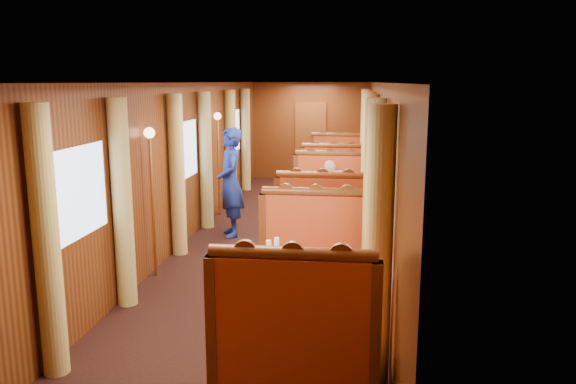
% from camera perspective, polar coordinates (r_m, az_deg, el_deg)
% --- Properties ---
extents(floor, '(3.00, 12.00, 0.01)m').
position_cam_1_polar(floor, '(8.98, -0.91, -5.10)').
color(floor, black).
rests_on(floor, ground).
extents(ceiling, '(3.00, 12.00, 0.01)m').
position_cam_1_polar(ceiling, '(8.62, -0.96, 11.07)').
color(ceiling, silver).
rests_on(ceiling, wall_left).
extents(wall_far, '(3.00, 0.01, 2.50)m').
position_cam_1_polar(wall_far, '(14.64, 2.32, 6.19)').
color(wall_far, brown).
rests_on(wall_far, floor).
extents(wall_near, '(3.00, 0.01, 2.50)m').
position_cam_1_polar(wall_near, '(3.07, -16.99, -13.61)').
color(wall_near, brown).
rests_on(wall_near, floor).
extents(wall_left, '(0.01, 12.00, 2.50)m').
position_cam_1_polar(wall_left, '(9.04, -10.41, 2.94)').
color(wall_left, brown).
rests_on(wall_left, floor).
extents(wall_right, '(0.01, 12.00, 2.50)m').
position_cam_1_polar(wall_right, '(8.64, 8.98, 2.61)').
color(wall_right, brown).
rests_on(wall_right, floor).
extents(doorway_far, '(0.80, 0.04, 2.00)m').
position_cam_1_polar(doorway_far, '(14.63, 2.30, 5.21)').
color(doorway_far, brown).
rests_on(doorway_far, floor).
extents(table_near, '(1.05, 0.72, 0.75)m').
position_cam_1_polar(table_near, '(5.49, 1.88, -11.77)').
color(table_near, white).
rests_on(table_near, floor).
extents(banquette_near_fwd, '(1.30, 0.55, 1.34)m').
position_cam_1_polar(banquette_near_fwd, '(4.55, 0.69, -16.15)').
color(banquette_near_fwd, '#AC2113').
rests_on(banquette_near_fwd, floor).
extents(banquette_near_aft, '(1.30, 0.55, 1.34)m').
position_cam_1_polar(banquette_near_aft, '(6.42, 2.70, -7.86)').
color(banquette_near_aft, '#AC2113').
rests_on(banquette_near_aft, floor).
extents(table_mid, '(1.05, 0.72, 0.75)m').
position_cam_1_polar(table_mid, '(8.81, 3.93, -2.91)').
color(table_mid, white).
rests_on(table_mid, floor).
extents(banquette_mid_fwd, '(1.30, 0.55, 1.34)m').
position_cam_1_polar(banquette_mid_fwd, '(7.82, 3.52, -4.36)').
color(banquette_mid_fwd, '#AC2113').
rests_on(banquette_mid_fwd, floor).
extents(banquette_mid_aft, '(1.30, 0.55, 1.34)m').
position_cam_1_polar(banquette_mid_aft, '(9.79, 4.26, -1.20)').
color(banquette_mid_aft, '#AC2113').
rests_on(banquette_mid_aft, floor).
extents(table_far, '(1.05, 0.72, 0.75)m').
position_cam_1_polar(table_far, '(12.23, 4.83, 1.05)').
color(table_far, white).
rests_on(table_far, floor).
extents(banquette_far_fwd, '(1.30, 0.55, 1.34)m').
position_cam_1_polar(banquette_far_fwd, '(11.23, 4.63, 0.39)').
color(banquette_far_fwd, '#AC2113').
rests_on(banquette_far_fwd, floor).
extents(banquette_far_aft, '(1.30, 0.55, 1.34)m').
position_cam_1_polar(banquette_far_aft, '(13.22, 5.00, 2.02)').
color(banquette_far_aft, '#AC2113').
rests_on(banquette_far_aft, floor).
extents(tea_tray, '(0.37, 0.30, 0.01)m').
position_cam_1_polar(tea_tray, '(5.30, 1.14, -8.17)').
color(tea_tray, silver).
rests_on(tea_tray, table_near).
extents(teapot_left, '(0.20, 0.18, 0.13)m').
position_cam_1_polar(teapot_left, '(5.29, 0.15, -7.57)').
color(teapot_left, silver).
rests_on(teapot_left, tea_tray).
extents(teapot_right, '(0.17, 0.13, 0.14)m').
position_cam_1_polar(teapot_right, '(5.23, 1.93, -7.77)').
color(teapot_right, silver).
rests_on(teapot_right, tea_tray).
extents(teapot_back, '(0.16, 0.12, 0.13)m').
position_cam_1_polar(teapot_back, '(5.40, 1.06, -7.19)').
color(teapot_back, silver).
rests_on(teapot_back, tea_tray).
extents(fruit_plate, '(0.24, 0.24, 0.05)m').
position_cam_1_polar(fruit_plate, '(5.20, 5.11, -8.48)').
color(fruit_plate, white).
rests_on(fruit_plate, table_near).
extents(cup_inboard, '(0.08, 0.08, 0.26)m').
position_cam_1_polar(cup_inboard, '(5.45, -1.98, -6.54)').
color(cup_inboard, white).
rests_on(cup_inboard, table_near).
extents(cup_outboard, '(0.08, 0.08, 0.26)m').
position_cam_1_polar(cup_outboard, '(5.54, -1.16, -6.25)').
color(cup_outboard, white).
rests_on(cup_outboard, table_near).
extents(rose_vase_mid, '(0.06, 0.06, 0.36)m').
position_cam_1_polar(rose_vase_mid, '(8.68, 4.11, 0.59)').
color(rose_vase_mid, silver).
rests_on(rose_vase_mid, table_mid).
extents(rose_vase_far, '(0.06, 0.06, 0.36)m').
position_cam_1_polar(rose_vase_far, '(12.18, 4.96, 3.63)').
color(rose_vase_far, silver).
rests_on(rose_vase_far, table_far).
extents(window_left_near, '(0.01, 1.20, 0.90)m').
position_cam_1_polar(window_left_near, '(5.80, -20.61, -0.12)').
color(window_left_near, '#95ADCF').
rests_on(window_left_near, wall_left).
extents(curtain_left_near_a, '(0.22, 0.22, 2.35)m').
position_cam_1_polar(curtain_left_near_a, '(5.15, -23.34, -4.84)').
color(curtain_left_near_a, '#D7C16E').
rests_on(curtain_left_near_a, floor).
extents(curtain_left_near_b, '(0.22, 0.22, 2.35)m').
position_cam_1_polar(curtain_left_near_b, '(6.50, -16.48, -1.19)').
color(curtain_left_near_b, '#D7C16E').
rests_on(curtain_left_near_b, floor).
extents(window_right_near, '(0.01, 1.20, 0.90)m').
position_cam_1_polar(window_right_near, '(5.16, 10.12, -0.92)').
color(window_right_near, '#95ADCF').
rests_on(window_right_near, wall_right).
extents(curtain_right_near_a, '(0.22, 0.22, 2.35)m').
position_cam_1_polar(curtain_right_near_a, '(4.47, 9.16, -6.42)').
color(curtain_right_near_a, '#D7C16E').
rests_on(curtain_right_near_a, floor).
extents(curtain_right_near_b, '(0.22, 0.22, 2.35)m').
position_cam_1_polar(curtain_right_near_b, '(5.97, 8.64, -1.92)').
color(curtain_right_near_b, '#D7C16E').
rests_on(curtain_right_near_b, floor).
extents(window_left_mid, '(0.01, 1.20, 0.90)m').
position_cam_1_polar(window_left_mid, '(9.01, -10.36, 4.20)').
color(window_left_mid, '#95ADCF').
rests_on(window_left_mid, wall_left).
extents(curtain_left_mid_a, '(0.22, 0.22, 2.35)m').
position_cam_1_polar(curtain_left_mid_a, '(8.28, -11.19, 1.64)').
color(curtain_left_mid_a, '#D7C16E').
rests_on(curtain_left_mid_a, floor).
extents(curtain_left_mid_b, '(0.22, 0.22, 2.35)m').
position_cam_1_polar(curtain_left_mid_b, '(9.76, -8.36, 3.15)').
color(curtain_left_mid_b, '#D7C16E').
rests_on(curtain_left_mid_b, floor).
extents(window_right_mid, '(0.01, 1.20, 0.90)m').
position_cam_1_polar(window_right_mid, '(8.61, 8.92, 3.93)').
color(window_right_mid, '#95ADCF').
rests_on(window_right_mid, wall_right).
extents(curtain_right_mid_a, '(0.22, 0.22, 2.35)m').
position_cam_1_polar(curtain_right_mid_a, '(7.87, 8.28, 1.25)').
color(curtain_right_mid_a, '#D7C16E').
rests_on(curtain_right_mid_a, floor).
extents(curtain_right_mid_b, '(0.22, 0.22, 2.35)m').
position_cam_1_polar(curtain_right_mid_b, '(9.41, 8.09, 2.87)').
color(curtain_right_mid_b, '#D7C16E').
rests_on(curtain_right_mid_b, floor).
extents(window_left_far, '(0.01, 1.20, 0.90)m').
position_cam_1_polar(window_left_far, '(12.38, -5.55, 6.17)').
color(window_left_far, '#95ADCF').
rests_on(window_left_far, wall_left).
extents(curtain_left_far_a, '(0.22, 0.22, 2.35)m').
position_cam_1_polar(curtain_left_far_a, '(11.62, -5.84, 4.49)').
color(curtain_left_far_a, '#D7C16E').
rests_on(curtain_left_far_a, floor).
extents(curtain_left_far_b, '(0.22, 0.22, 2.35)m').
position_cam_1_polar(curtain_left_far_b, '(13.14, -4.34, 5.28)').
color(curtain_left_far_b, '#D7C16E').
rests_on(curtain_left_far_b, floor).
extents(window_right_far, '(0.01, 1.20, 0.90)m').
position_cam_1_polar(window_right_far, '(12.09, 8.41, 5.99)').
color(window_right_far, '#95ADCF').
rests_on(window_right_far, wall_right).
extents(curtain_right_far_a, '(0.22, 0.22, 2.35)m').
position_cam_1_polar(curtain_right_far_a, '(11.34, 7.93, 4.27)').
color(curtain_right_far_a, '#D7C16E').
rests_on(curtain_right_far_a, floor).
extents(curtain_right_far_b, '(0.22, 0.22, 2.35)m').
position_cam_1_polar(curtain_right_far_b, '(12.89, 7.83, 5.09)').
color(curtain_right_far_b, '#D7C16E').
rests_on(curtain_right_far_b, floor).
extents(sconce_left_fore, '(0.14, 0.14, 1.95)m').
position_cam_1_polar(sconce_left_fore, '(7.35, -13.74, 2.00)').
color(sconce_left_fore, '#BF8C3F').
rests_on(sconce_left_fore, floor).
extents(sconce_right_fore, '(0.14, 0.14, 1.95)m').
position_cam_1_polar(sconce_right_fore, '(6.88, 8.65, 1.59)').
color(sconce_right_fore, '#BF8C3F').
rests_on(sconce_right_fore, floor).
extents(sconce_left_aft, '(0.14, 0.14, 1.95)m').
position_cam_1_polar(sconce_left_aft, '(10.67, -7.12, 5.00)').
color(sconce_left_aft, '#BF8C3F').
rests_on(sconce_left_aft, floor).
extents(sconce_right_aft, '(0.14, 0.14, 1.95)m').
position_cam_1_polar(sconce_right_aft, '(10.35, 8.14, 4.78)').
color(sconce_right_aft, '#BF8C3F').
rests_on(sconce_right_aft, floor).
extents(steward, '(0.63, 0.76, 1.79)m').
position_cam_1_polar(steward, '(9.21, -5.87, 0.97)').
color(steward, navy).
rests_on(steward, floor).
extents(passenger, '(0.40, 0.44, 0.76)m').
position_cam_1_polar(passenger, '(9.51, 4.22, 0.39)').
color(passenger, beige).
rests_on(passenger, banquette_mid_aft).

